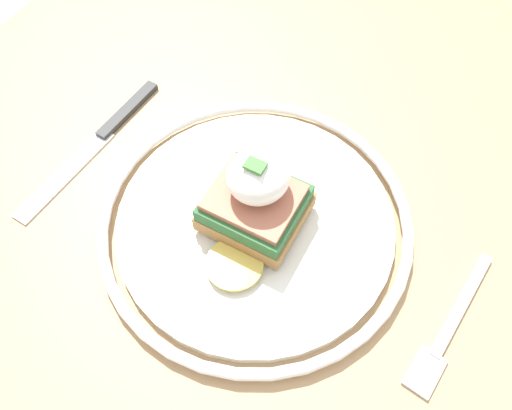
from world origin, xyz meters
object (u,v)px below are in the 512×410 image
(plate, at_px, (256,221))
(knife, at_px, (103,136))
(sandwich, at_px, (255,198))
(fork, at_px, (449,326))

(plate, xyz_separation_m, knife, (0.19, -0.02, -0.01))
(sandwich, height_order, knife, sandwich)
(sandwich, relative_size, knife, 0.55)
(plate, height_order, knife, plate)
(plate, bearing_deg, knife, -4.79)
(sandwich, distance_m, fork, 0.19)
(fork, relative_size, knife, 0.71)
(fork, bearing_deg, sandwich, -2.64)
(plate, relative_size, knife, 1.40)
(plate, distance_m, fork, 0.18)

